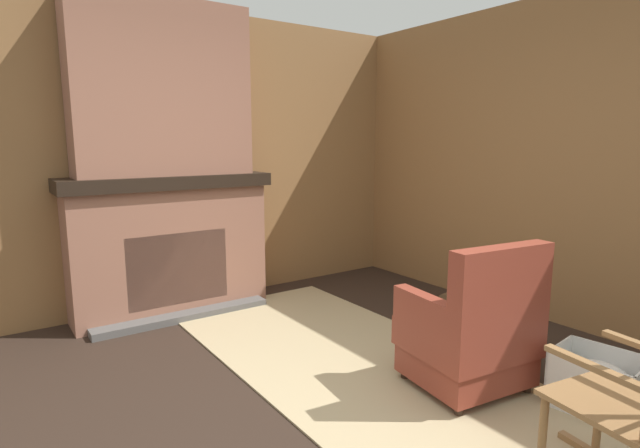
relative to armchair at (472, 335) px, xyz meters
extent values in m
plane|color=#2D2119|center=(-0.11, -1.01, -0.35)|extent=(14.00, 14.00, 0.00)
cube|color=olive|center=(-2.67, -1.01, 0.98)|extent=(0.06, 5.65, 2.67)
cube|color=olive|center=(-0.11, 1.54, 0.98)|extent=(5.65, 0.06, 2.67)
cube|color=#93604C|center=(-2.45, -1.01, 0.20)|extent=(0.39, 1.66, 1.11)
cube|color=black|center=(-2.29, -1.01, 0.08)|extent=(0.08, 0.87, 0.62)
cube|color=#565451|center=(-2.17, -1.01, -0.32)|extent=(0.16, 1.50, 0.06)
cube|color=black|center=(-2.45, -1.01, 0.81)|extent=(0.49, 1.76, 0.11)
cube|color=#93604C|center=(-2.45, -1.01, 1.58)|extent=(0.34, 1.47, 1.43)
cube|color=tan|center=(-0.56, -0.34, -0.35)|extent=(3.56, 1.51, 0.01)
cube|color=brown|center=(-0.04, 0.01, -0.17)|extent=(0.66, 0.72, 0.24)
cube|color=brown|center=(-0.04, 0.01, -0.02)|extent=(0.69, 0.75, 0.18)
cube|color=brown|center=(0.20, -0.03, 0.33)|extent=(0.21, 0.69, 0.52)
cube|color=brown|center=(-0.10, -0.28, 0.17)|extent=(0.56, 0.16, 0.20)
cube|color=brown|center=(-0.02, 0.30, 0.17)|extent=(0.56, 0.16, 0.20)
cylinder|color=#332319|center=(-0.32, -0.23, -0.32)|extent=(0.06, 0.06, 0.06)
cylinder|color=#332319|center=(-0.25, 0.31, -0.32)|extent=(0.06, 0.06, 0.06)
cylinder|color=#332319|center=(0.16, -0.30, -0.32)|extent=(0.06, 0.06, 0.06)
cylinder|color=#332319|center=(0.23, 0.24, -0.32)|extent=(0.06, 0.06, 0.06)
cylinder|color=olive|center=(0.73, -0.44, -0.12)|extent=(0.04, 0.04, 0.38)
cylinder|color=olive|center=(0.79, -0.07, -0.12)|extent=(0.04, 0.04, 0.38)
cube|color=olive|center=(0.97, -0.28, 0.08)|extent=(0.56, 0.51, 0.02)
cube|color=olive|center=(0.94, -0.47, 0.29)|extent=(0.44, 0.11, 0.02)
cylinder|color=brown|center=(-1.10, 1.15, -0.28)|extent=(0.21, 0.36, 0.15)
cylinder|color=brown|center=(-0.95, 1.18, -0.28)|extent=(0.21, 0.36, 0.15)
cylinder|color=brown|center=(-0.80, 1.21, -0.28)|extent=(0.21, 0.36, 0.15)
cylinder|color=brown|center=(-0.95, 1.18, -0.15)|extent=(0.21, 0.36, 0.15)
cube|color=white|center=(0.57, 0.39, -0.35)|extent=(0.49, 0.40, 0.01)
cube|color=white|center=(0.35, 0.36, -0.18)|extent=(0.06, 0.35, 0.34)
cube|color=white|center=(0.55, 0.55, -0.18)|extent=(0.44, 0.07, 0.34)
cube|color=white|center=(0.59, 0.22, -0.18)|extent=(0.44, 0.07, 0.34)
ellipsoid|color=white|center=(0.57, 0.39, -0.16)|extent=(0.39, 0.32, 0.20)
ellipsoid|color=#B24C42|center=(-2.49, -1.55, 0.91)|extent=(0.13, 0.13, 0.08)
cylinder|color=white|center=(-2.49, -1.55, 1.02)|extent=(0.07, 0.07, 0.15)
cube|color=brown|center=(-2.49, -0.61, 0.94)|extent=(0.16, 0.20, 0.14)
cube|color=silver|center=(-2.40, -0.61, 0.94)|extent=(0.01, 0.04, 0.02)
cylinder|color=red|center=(-2.51, -1.04, 0.98)|extent=(0.06, 0.25, 0.24)
camera|label=1|loc=(1.82, -2.39, 1.16)|focal=28.00mm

